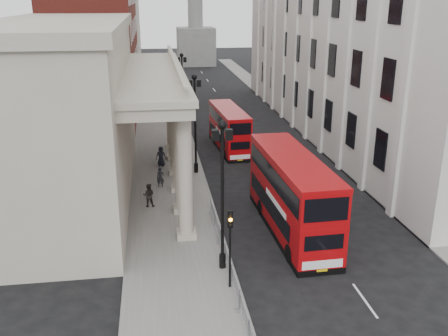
# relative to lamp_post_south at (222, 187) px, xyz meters

# --- Properties ---
(ground) EXTENTS (260.00, 260.00, 0.00)m
(ground) POSITION_rel_lamp_post_south_xyz_m (0.60, -4.00, -4.91)
(ground) COLOR black
(ground) RESTS_ON ground
(sidewalk_west) EXTENTS (6.00, 140.00, 0.12)m
(sidewalk_west) POSITION_rel_lamp_post_south_xyz_m (-2.40, 26.00, -4.85)
(sidewalk_west) COLOR slate
(sidewalk_west) RESTS_ON ground
(sidewalk_east) EXTENTS (3.00, 140.00, 0.12)m
(sidewalk_east) POSITION_rel_lamp_post_south_xyz_m (14.10, 26.00, -4.85)
(sidewalk_east) COLOR slate
(sidewalk_east) RESTS_ON ground
(kerb) EXTENTS (0.20, 140.00, 0.14)m
(kerb) POSITION_rel_lamp_post_south_xyz_m (0.55, 26.00, -4.84)
(kerb) COLOR slate
(kerb) RESTS_ON ground
(portico_building) EXTENTS (9.00, 28.00, 12.00)m
(portico_building) POSITION_rel_lamp_post_south_xyz_m (-9.90, 14.00, 1.09)
(portico_building) COLOR #A9A08E
(portico_building) RESTS_ON ground
(brick_building) EXTENTS (9.00, 32.00, 22.00)m
(brick_building) POSITION_rel_lamp_post_south_xyz_m (-9.90, 44.00, 6.09)
(brick_building) COLOR maroon
(brick_building) RESTS_ON ground
(west_building_far) EXTENTS (9.00, 30.00, 20.00)m
(west_building_far) POSITION_rel_lamp_post_south_xyz_m (-9.90, 76.00, 5.09)
(west_building_far) COLOR #A9A08E
(west_building_far) RESTS_ON ground
(east_building) EXTENTS (8.00, 55.00, 25.00)m
(east_building) POSITION_rel_lamp_post_south_xyz_m (16.60, 28.00, 7.59)
(east_building) COLOR beige
(east_building) RESTS_ON ground
(lamp_post_south) EXTENTS (1.05, 0.44, 8.32)m
(lamp_post_south) POSITION_rel_lamp_post_south_xyz_m (0.00, 0.00, 0.00)
(lamp_post_south) COLOR black
(lamp_post_south) RESTS_ON sidewalk_west
(lamp_post_mid) EXTENTS (1.05, 0.44, 8.32)m
(lamp_post_mid) POSITION_rel_lamp_post_south_xyz_m (0.00, 16.00, 0.00)
(lamp_post_mid) COLOR black
(lamp_post_mid) RESTS_ON sidewalk_west
(lamp_post_north) EXTENTS (1.05, 0.44, 8.32)m
(lamp_post_north) POSITION_rel_lamp_post_south_xyz_m (0.00, 32.00, 0.00)
(lamp_post_north) COLOR black
(lamp_post_north) RESTS_ON sidewalk_west
(traffic_light) EXTENTS (0.28, 0.33, 4.30)m
(traffic_light) POSITION_rel_lamp_post_south_xyz_m (0.10, -2.02, -1.80)
(traffic_light) COLOR black
(traffic_light) RESTS_ON sidewalk_west
(crowd_barriers) EXTENTS (0.50, 18.75, 1.10)m
(crowd_barriers) POSITION_rel_lamp_post_south_xyz_m (0.25, -1.77, -4.24)
(crowd_barriers) COLOR gray
(crowd_barriers) RESTS_ON sidewalk_west
(bus_near) EXTENTS (3.13, 11.59, 4.97)m
(bus_near) POSITION_rel_lamp_post_south_xyz_m (5.04, 4.22, -2.32)
(bus_near) COLOR #A9070B
(bus_near) RESTS_ON ground
(bus_far) EXTENTS (2.88, 9.52, 4.06)m
(bus_far) POSITION_rel_lamp_post_south_xyz_m (3.90, 22.89, -2.79)
(bus_far) COLOR #AA070B
(bus_far) RESTS_ON ground
(pedestrian_a) EXTENTS (0.60, 0.42, 1.57)m
(pedestrian_a) POSITION_rel_lamp_post_south_xyz_m (-3.09, 12.92, -4.01)
(pedestrian_a) COLOR #212227
(pedestrian_a) RESTS_ON sidewalk_west
(pedestrian_b) EXTENTS (0.92, 0.76, 1.71)m
(pedestrian_b) POSITION_rel_lamp_post_south_xyz_m (-4.00, 9.15, -3.93)
(pedestrian_b) COLOR black
(pedestrian_b) RESTS_ON sidewalk_west
(pedestrian_c) EXTENTS (0.89, 0.60, 1.78)m
(pedestrian_c) POSITION_rel_lamp_post_south_xyz_m (-2.91, 18.13, -3.90)
(pedestrian_c) COLOR black
(pedestrian_c) RESTS_ON sidewalk_west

